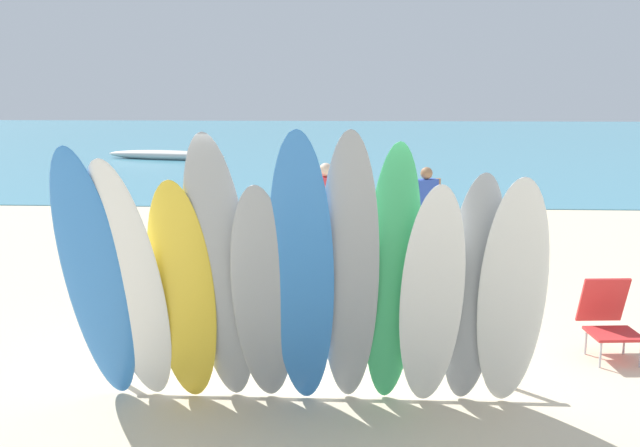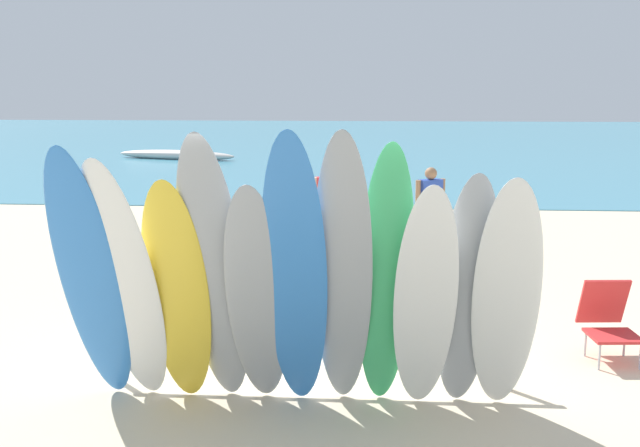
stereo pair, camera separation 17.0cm
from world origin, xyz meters
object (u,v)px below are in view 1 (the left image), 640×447
surfboard_white_1 (131,288)px  surfboard_white_8 (431,302)px  surfboard_grey_4 (263,300)px  beachgoer_near_rack (426,204)px  surfboard_white_10 (512,299)px  surfboard_blue_0 (96,283)px  surfboard_green_7 (392,281)px  surfboard_blue_5 (302,279)px  surfboard_grey_9 (472,295)px  distant_boat (166,155)px  surfboard_yellow_2 (183,297)px  surfboard_grey_3 (221,277)px  beach_chair_red (608,316)px  surfboard_rack (310,336)px  surfboard_grey_6 (349,278)px  beachgoer_strolling (326,206)px

surfboard_white_1 → surfboard_white_8: size_ratio=1.12×
surfboard_grey_4 → beachgoer_near_rack: size_ratio=1.52×
surfboard_white_8 → surfboard_white_10: bearing=-2.8°
surfboard_white_10 → surfboard_blue_0: bearing=-172.9°
surfboard_green_7 → surfboard_blue_5: bearing=-170.6°
surfboard_grey_9 → distant_boat: surfboard_grey_9 is taller
surfboard_white_8 → beachgoer_near_rack: 6.27m
surfboard_white_8 → surfboard_white_10: (0.66, -0.02, 0.04)m
surfboard_yellow_2 → surfboard_white_10: bearing=-1.8°
surfboard_grey_3 → beach_chair_red: (3.85, 1.63, -0.83)m
surfboard_blue_0 → surfboard_grey_4: bearing=3.0°
surfboard_white_1 → surfboard_rack: bearing=32.9°
surfboard_yellow_2 → surfboard_grey_3: surfboard_grey_3 is taller
surfboard_rack → beachgoer_near_rack: (1.63, 5.53, 0.38)m
surfboard_grey_6 → surfboard_yellow_2: bearing=176.5°
surfboard_grey_3 → surfboard_grey_4: surfboard_grey_3 is taller
surfboard_white_10 → beachgoer_strolling: surfboard_white_10 is taller
surfboard_white_10 → beachgoer_strolling: size_ratio=1.43×
surfboard_green_7 → surfboard_yellow_2: bearing=177.3°
surfboard_rack → surfboard_grey_9: surfboard_grey_9 is taller
beachgoer_near_rack → surfboard_yellow_2: bearing=-140.9°
surfboard_white_8 → beach_chair_red: (2.06, 1.62, -0.63)m
surfboard_white_1 → surfboard_grey_9: bearing=8.2°
surfboard_white_1 → surfboard_yellow_2: (0.42, 0.09, -0.10)m
surfboard_white_8 → beachgoer_strolling: (-1.11, 5.59, -0.13)m
surfboard_blue_0 → surfboard_blue_5: bearing=-1.0°
surfboard_grey_6 → surfboard_blue_0: bearing=-179.2°
surfboard_rack → surfboard_white_1: bearing=-152.1°
surfboard_blue_0 → surfboard_grey_4: (1.41, 0.08, -0.15)m
surfboard_grey_6 → surfboard_white_1: bearing=179.9°
surfboard_grey_6 → surfboard_white_10: (1.36, 0.04, -0.18)m
surfboard_rack → surfboard_grey_4: bearing=-115.8°
surfboard_blue_0 → surfboard_grey_9: surfboard_blue_0 is taller
surfboard_grey_4 → surfboard_white_8: surfboard_grey_4 is taller
surfboard_white_1 → distant_boat: 22.20m
surfboard_grey_4 → surfboard_white_8: 1.42m
surfboard_grey_4 → surfboard_grey_6: (0.73, -0.03, 0.21)m
surfboard_green_7 → surfboard_white_8: (0.34, -0.05, -0.16)m
surfboard_grey_3 → surfboard_grey_6: 1.09m
surfboard_grey_4 → surfboard_blue_5: (0.34, -0.10, 0.21)m
surfboard_blue_0 → beachgoer_near_rack: bearing=61.5°
surfboard_grey_3 → surfboard_rack: bearing=49.4°
surfboard_yellow_2 → surfboard_blue_5: size_ratio=0.82×
beachgoer_strolling → beach_chair_red: beachgoer_strolling is taller
beachgoer_near_rack → surfboard_grey_6: bearing=-128.9°
surfboard_rack → surfboard_blue_5: 1.16m
surfboard_rack → surfboard_yellow_2: size_ratio=1.76×
beach_chair_red → distant_boat: beach_chair_red is taller
surfboard_blue_0 → surfboard_grey_4: size_ratio=1.15×
surfboard_blue_5 → surfboard_grey_6: surfboard_blue_5 is taller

